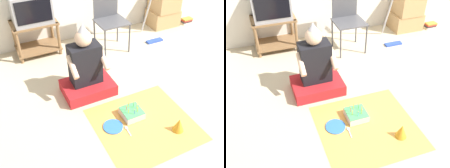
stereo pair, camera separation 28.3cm
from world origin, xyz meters
TOP-DOWN VIEW (x-y plane):
  - ground_plane at (0.00, 0.00)m, footprint 16.00×16.00m
  - tv_stand at (-1.23, 1.87)m, footprint 0.64×0.43m
  - tv at (-1.23, 1.87)m, footprint 0.53×0.41m
  - folding_chair at (-0.20, 1.55)m, footprint 0.45×0.42m
  - cardboard_box_stack at (1.01, 1.84)m, footprint 0.51×0.43m
  - dust_mop at (0.54, 1.48)m, footprint 0.28×0.45m
  - book_pile at (1.44, 1.69)m, footprint 0.20×0.13m
  - person_seated at (-0.92, 0.69)m, footprint 0.61×0.44m
  - party_cloth at (-0.59, -0.12)m, footprint 1.04×1.00m
  - birthday_cake at (-0.65, 0.05)m, footprint 0.23×0.23m
  - party_hat_blue at (-0.31, -0.35)m, footprint 0.12×0.12m
  - paper_plate at (-0.91, -0.01)m, footprint 0.21×0.21m
  - plastic_spoon_near at (-0.79, -0.10)m, footprint 0.04×0.15m

SIDE VIEW (x-z plane):
  - ground_plane at x=0.00m, z-range 0.00..0.00m
  - party_cloth at x=-0.59m, z-range 0.00..0.01m
  - paper_plate at x=-0.91m, z-range 0.01..0.02m
  - plastic_spoon_near at x=-0.79m, z-range 0.01..0.02m
  - birthday_cake at x=-0.65m, z-range -0.03..0.12m
  - book_pile at x=1.44m, z-range 0.00..0.10m
  - party_hat_blue at x=-0.31m, z-range 0.01..0.16m
  - person_seated at x=-0.92m, z-range -0.16..0.74m
  - tv_stand at x=-1.23m, z-range 0.05..0.56m
  - cardboard_box_stack at x=1.01m, z-range -0.01..0.67m
  - dust_mop at x=0.54m, z-range -0.26..1.05m
  - folding_chair at x=-0.20m, z-range 0.07..1.01m
  - tv at x=-1.23m, z-range 0.51..0.92m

